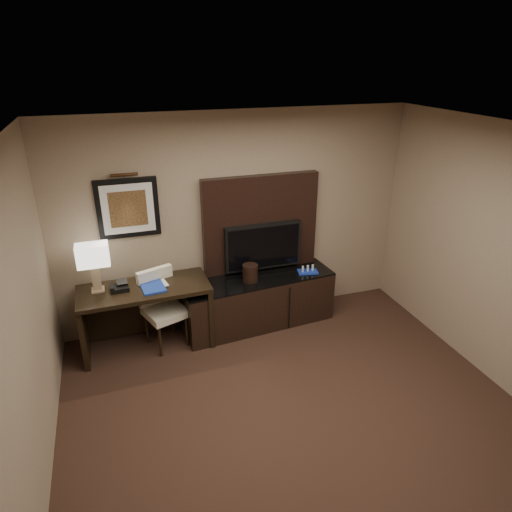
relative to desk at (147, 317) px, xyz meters
name	(u,v)px	position (x,y,z in m)	size (l,w,h in m)	color
floor	(315,449)	(1.24, -2.10, -0.41)	(4.50, 5.00, 0.01)	black
ceiling	(337,149)	(1.24, -2.10, 2.30)	(4.50, 5.00, 0.01)	silver
wall_back	(237,220)	(1.24, 0.40, 0.95)	(4.50, 0.01, 2.70)	gray
wall_left	(8,381)	(-1.01, -2.10, 0.95)	(0.01, 5.00, 2.70)	gray
desk	(147,317)	(0.00, 0.00, 0.00)	(1.50, 0.64, 0.80)	black
credenza	(259,301)	(1.42, 0.05, -0.07)	(1.95, 0.54, 0.67)	black
tv_wall_panel	(261,225)	(1.54, 0.34, 0.87)	(1.50, 0.12, 1.30)	black
tv	(263,246)	(1.54, 0.24, 0.62)	(1.00, 0.08, 0.60)	black
artwork	(128,208)	(-0.06, 0.38, 1.25)	(0.70, 0.04, 0.70)	black
picture_light	(124,175)	(-0.06, 0.34, 1.65)	(0.04, 0.04, 0.30)	#402714
desk_chair	(165,311)	(0.21, -0.04, 0.06)	(0.44, 0.51, 0.92)	#EFE8C7
table_lamp	(95,269)	(-0.50, 0.08, 0.67)	(0.33, 0.19, 0.54)	tan
desk_phone	(119,286)	(-0.26, 0.02, 0.45)	(0.20, 0.18, 0.10)	black
blue_folder	(153,287)	(0.10, -0.04, 0.41)	(0.25, 0.34, 0.02)	#18369F
book	(153,278)	(0.12, -0.01, 0.50)	(0.15, 0.02, 0.20)	#BCB093
ice_bucket	(250,273)	(1.30, 0.02, 0.38)	(0.19, 0.19, 0.22)	black
minibar_tray	(308,269)	(2.08, 0.01, 0.32)	(0.26, 0.15, 0.09)	#1A36AC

